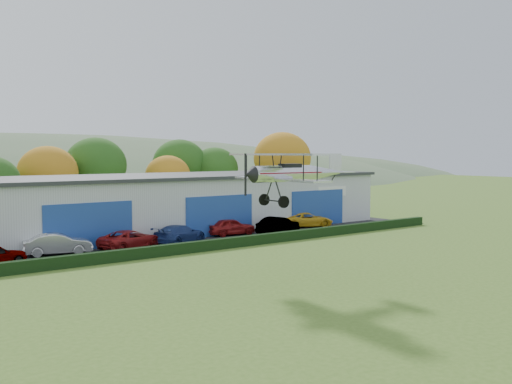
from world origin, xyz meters
TOP-DOWN VIEW (x-y plane):
  - ground at (0.00, 0.00)m, footprint 300.00×300.00m
  - apron at (3.00, 21.00)m, footprint 48.00×9.00m
  - hedge at (3.00, 16.20)m, footprint 46.00×0.60m
  - hangar at (5.00, 27.98)m, footprint 40.60×12.60m
  - tree_belt at (0.85, 40.62)m, footprint 75.70×13.22m
  - car_1 at (-9.73, 21.10)m, footprint 5.01×2.78m
  - car_2 at (-4.41, 20.40)m, footprint 5.60×3.75m
  - car_3 at (0.01, 20.50)m, footprint 5.52×3.79m
  - car_4 at (5.96, 21.67)m, footprint 4.64×2.35m
  - car_5 at (9.68, 19.53)m, footprint 5.04×2.92m
  - car_6 at (15.28, 21.70)m, footprint 5.66×4.14m
  - biplane at (-2.13, 4.46)m, footprint 6.92×7.94m

SIDE VIEW (x-z plane):
  - ground at x=0.00m, z-range 0.00..0.00m
  - apron at x=3.00m, z-range 0.00..0.05m
  - hedge at x=3.00m, z-range 0.00..0.80m
  - car_2 at x=-4.41m, z-range 0.05..1.48m
  - car_6 at x=15.28m, z-range 0.05..1.48m
  - car_3 at x=0.01m, z-range 0.05..1.54m
  - car_4 at x=5.96m, z-range 0.05..1.57m
  - car_1 at x=-9.73m, z-range 0.05..1.62m
  - car_5 at x=9.68m, z-range 0.05..1.62m
  - hangar at x=5.00m, z-range 0.01..5.31m
  - tree_belt at x=0.85m, z-range 0.55..10.67m
  - biplane at x=-2.13m, z-range 4.80..7.77m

